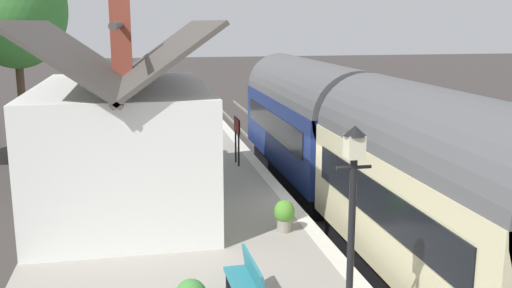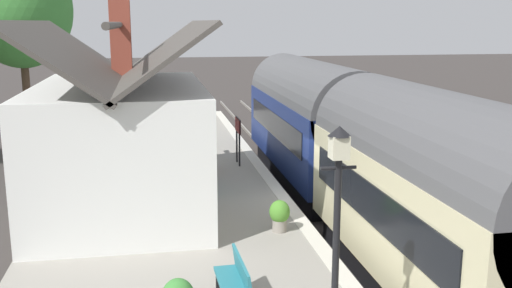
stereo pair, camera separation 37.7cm
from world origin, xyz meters
name	(u,v)px [view 2 (the right image)]	position (x,y,z in m)	size (l,w,h in m)	color
ground_plane	(328,232)	(0.00, 0.00, 0.00)	(160.00, 160.00, 0.00)	#383330
platform	(171,225)	(0.00, 4.23, 0.47)	(32.00, 6.46, 0.94)	gray
platform_edge_coping	(286,201)	(0.00, 1.18, 0.95)	(32.00, 0.36, 0.02)	beige
rail_near	(384,226)	(0.00, -1.62, 0.07)	(52.00, 0.08, 0.14)	gray
rail_far	(334,229)	(0.00, -0.18, 0.07)	(52.00, 0.08, 0.14)	gray
train	(352,145)	(0.80, -0.90, 2.22)	(17.87, 2.73, 4.32)	black
station_building	(122,141)	(0.46, 5.38, 2.64)	(7.22, 4.36, 5.62)	white
bench_near_building	(235,282)	(-5.56, 3.36, 1.41)	(1.41, 0.48, 0.88)	#26727F
bench_by_lamp	(185,138)	(6.66, 3.47, 1.41)	(1.42, 0.49, 0.88)	#26727F
bench_mid_platform	(181,126)	(9.29, 3.44, 1.41)	(1.40, 0.44, 0.88)	#26727F
planter_corner_building	(280,214)	(-2.14, 1.85, 1.34)	(0.47, 0.47, 0.74)	gray
planter_by_door	(206,161)	(3.60, 2.97, 1.25)	(0.73, 0.32, 0.65)	#9E5138
planter_bench_right	(137,141)	(7.17, 5.21, 1.29)	(0.50, 0.50, 0.73)	teal
lamp_post_platform	(338,196)	(-7.03, 2.14, 3.28)	(0.32, 0.50, 3.32)	black
station_sign_board	(238,129)	(4.32, 1.82, 2.13)	(0.96, 0.06, 1.57)	black
tree_distant	(20,9)	(10.84, 9.69, 6.11)	(4.26, 4.12, 8.51)	#4C3828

